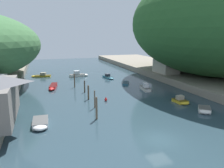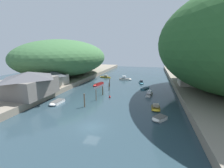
% 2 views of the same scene
% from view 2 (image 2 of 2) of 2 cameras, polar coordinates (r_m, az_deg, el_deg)
% --- Properties ---
extents(water_surface, '(130.00, 130.00, 0.00)m').
position_cam_2_polar(water_surface, '(54.14, 4.72, -0.98)').
color(water_surface, '#283D47').
rests_on(water_surface, ground).
extents(left_bank, '(22.00, 120.00, 1.58)m').
position_cam_2_polar(left_bank, '(64.99, -20.13, 1.34)').
color(left_bank, gray).
rests_on(left_bank, ground).
extents(right_bank, '(22.00, 120.00, 1.58)m').
position_cam_2_polar(right_bank, '(56.10, 33.90, -1.88)').
color(right_bank, gray).
rests_on(right_bank, ground).
extents(hillside_left, '(34.42, 48.19, 15.69)m').
position_cam_2_polar(hillside_left, '(70.93, -17.77, 9.49)').
color(hillside_left, '#3D6B3D').
rests_on(hillside_left, left_bank).
extents(waterfront_building, '(10.31, 11.93, 6.12)m').
position_cam_2_polar(waterfront_building, '(43.21, -28.95, 0.25)').
color(waterfront_building, slate).
rests_on(waterfront_building, left_bank).
extents(boathouse_shed, '(6.82, 9.06, 4.85)m').
position_cam_2_polar(boathouse_shed, '(51.87, -21.44, 2.15)').
color(boathouse_shed, '#B2A899').
rests_on(boathouse_shed, left_bank).
extents(right_bank_cottage, '(4.93, 7.39, 4.74)m').
position_cam_2_polar(right_bank_cottage, '(55.12, 26.52, 2.20)').
color(right_bank_cottage, '#B2A899').
rests_on(right_bank_cottage, right_bank).
extents(boat_open_rowboat, '(2.10, 4.41, 0.70)m').
position_cam_2_polar(boat_open_rowboat, '(39.44, -20.49, -6.67)').
color(boat_open_rowboat, white).
rests_on(boat_open_rowboat, water_surface).
extents(boat_far_right_bank, '(2.28, 4.95, 1.22)m').
position_cam_2_polar(boat_far_right_bank, '(59.91, 11.12, 0.55)').
color(boat_far_right_bank, teal).
rests_on(boat_far_right_bank, water_surface).
extents(boat_red_skiff, '(2.44, 6.39, 0.70)m').
position_cam_2_polar(boat_red_skiff, '(56.07, -5.41, -0.14)').
color(boat_red_skiff, red).
rests_on(boat_red_skiff, water_surface).
extents(boat_far_upstream, '(2.05, 5.07, 1.55)m').
position_cam_2_polar(boat_far_upstream, '(45.28, 14.15, -3.54)').
color(boat_far_upstream, silver).
rests_on(boat_far_upstream, water_surface).
extents(boat_cabin_cruiser, '(3.16, 4.74, 0.39)m').
position_cam_2_polar(boat_cabin_cruiser, '(52.36, 12.69, -1.54)').
color(boat_cabin_cruiser, teal).
rests_on(boat_cabin_cruiser, water_surface).
extents(boat_mid_channel, '(1.90, 3.28, 1.24)m').
position_cam_2_polar(boat_mid_channel, '(35.04, 16.31, -8.78)').
color(boat_mid_channel, gold).
rests_on(boat_mid_channel, water_surface).
extents(boat_navy_launch, '(5.47, 2.15, 1.72)m').
position_cam_2_polar(boat_navy_launch, '(65.97, 5.18, 2.01)').
color(boat_navy_launch, silver).
rests_on(boat_navy_launch, water_surface).
extents(boat_white_cruiser, '(5.65, 2.90, 1.25)m').
position_cam_2_polar(boat_white_cruiser, '(71.25, -2.67, 2.76)').
color(boat_white_cruiser, gold).
rests_on(boat_white_cruiser, water_surface).
extents(boat_moored_right, '(3.19, 3.48, 0.69)m').
position_cam_2_polar(boat_moored_right, '(30.28, 17.35, -12.50)').
color(boat_moored_right, silver).
rests_on(boat_moored_right, water_surface).
extents(mooring_post_nearest, '(0.29, 0.29, 3.28)m').
position_cam_2_polar(mooring_post_nearest, '(35.32, -10.48, -6.09)').
color(mooring_post_nearest, brown).
rests_on(mooring_post_nearest, water_surface).
extents(mooring_post_second, '(0.21, 0.21, 2.94)m').
position_cam_2_polar(mooring_post_second, '(39.28, -6.11, -4.23)').
color(mooring_post_second, brown).
rests_on(mooring_post_second, water_surface).
extents(mooring_post_middle, '(0.30, 0.30, 2.69)m').
position_cam_2_polar(mooring_post_middle, '(43.85, -3.58, -2.50)').
color(mooring_post_middle, brown).
rests_on(mooring_post_middle, water_surface).
extents(mooring_post_fourth, '(0.27, 0.27, 2.54)m').
position_cam_2_polar(mooring_post_fourth, '(48.65, -1.14, -1.00)').
color(mooring_post_fourth, '#4C3D2D').
rests_on(mooring_post_fourth, water_surface).
extents(mooring_post_farthest, '(0.26, 0.26, 3.19)m').
position_cam_2_polar(mooring_post_farthest, '(53.66, -0.92, 0.69)').
color(mooring_post_farthest, brown).
rests_on(mooring_post_farthest, water_surface).
extents(channel_buoy_near, '(0.52, 0.52, 0.79)m').
position_cam_2_polar(channel_buoy_near, '(41.51, -0.87, -4.89)').
color(channel_buoy_near, red).
rests_on(channel_buoy_near, water_surface).
extents(person_on_quay, '(0.29, 0.41, 1.69)m').
position_cam_2_polar(person_on_quay, '(41.27, -29.25, -3.45)').
color(person_on_quay, '#282D3D').
rests_on(person_on_quay, left_bank).
extents(person_by_boathouse, '(0.30, 0.42, 1.69)m').
position_cam_2_polar(person_by_boathouse, '(53.04, -17.63, 0.98)').
color(person_by_boathouse, '#282D3D').
rests_on(person_by_boathouse, left_bank).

